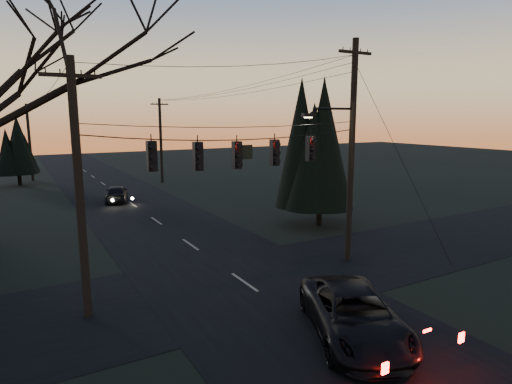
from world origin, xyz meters
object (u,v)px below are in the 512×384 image
sedan_oncoming_a (117,193)px  utility_pole_far_l (33,181)px  utility_pole_right (347,260)px  utility_pole_left (88,316)px  suv_near (354,315)px  utility_pole_far_r (162,182)px  evergreen_right (321,149)px

sedan_oncoming_a → utility_pole_far_l: bearing=-57.7°
utility_pole_right → utility_pole_left: utility_pole_right is taller
suv_near → utility_pole_far_r: bearing=106.2°
utility_pole_far_r → evergreen_right: bearing=-82.5°
suv_near → utility_pole_right: bearing=73.7°
sedan_oncoming_a → evergreen_right: bearing=137.9°
utility_pole_right → evergreen_right: (2.91, 5.87, 4.77)m
suv_near → utility_pole_left: bearing=165.1°
utility_pole_right → utility_pole_far_l: (-11.50, 36.00, 0.00)m
utility_pole_far_l → evergreen_right: bearing=-64.4°
utility_pole_far_l → utility_pole_right: bearing=-72.3°
utility_pole_right → suv_near: size_ratio=1.89×
utility_pole_far_r → evergreen_right: size_ratio=1.02×
utility_pole_right → utility_pole_left: 11.50m
sedan_oncoming_a → utility_pole_right: bearing=122.1°
evergreen_right → utility_pole_far_r: bearing=97.5°
utility_pole_far_r → evergreen_right: evergreen_right is taller
evergreen_right → sedan_oncoming_a: evergreen_right is taller
utility_pole_right → sedan_oncoming_a: 20.80m
utility_pole_far_l → utility_pole_far_r: bearing=-34.8°
utility_pole_left → utility_pole_far_l: utility_pole_left is taller
utility_pole_far_l → suv_near: bearing=-80.7°
utility_pole_right → utility_pole_far_l: bearing=107.7°
utility_pole_right → evergreen_right: 8.10m
utility_pole_right → sedan_oncoming_a: size_ratio=2.52×
suv_near → sedan_oncoming_a: (-1.60, 25.33, -0.06)m
evergreen_right → sedan_oncoming_a: 17.20m
sedan_oncoming_a → utility_pole_far_r: bearing=-113.1°
utility_pole_right → suv_near: (-4.70, -5.51, 0.74)m
suv_near → sedan_oncoming_a: 25.38m
utility_pole_left → suv_near: size_ratio=1.61×
utility_pole_far_r → suv_near: 33.85m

